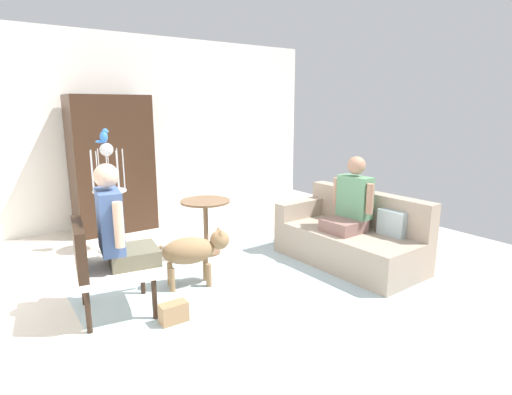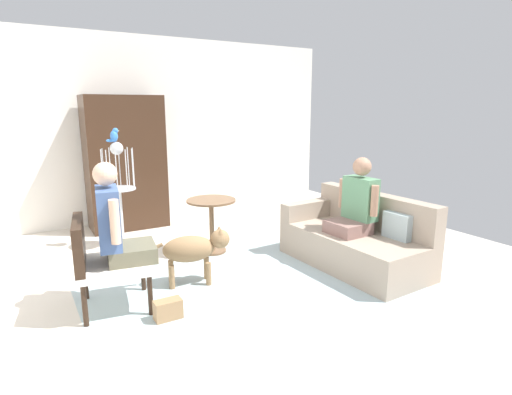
# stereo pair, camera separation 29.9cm
# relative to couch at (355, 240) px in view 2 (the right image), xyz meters

# --- Properties ---
(ground_plane) EXTENTS (7.32, 7.32, 0.00)m
(ground_plane) POSITION_rel_couch_xyz_m (-1.47, 0.15, -0.29)
(ground_plane) COLOR beige
(back_wall) EXTENTS (6.54, 0.12, 2.84)m
(back_wall) POSITION_rel_couch_xyz_m (-1.47, 3.26, 1.13)
(back_wall) COLOR silver
(back_wall) RESTS_ON ground
(area_rug) EXTENTS (3.10, 2.39, 0.01)m
(area_rug) POSITION_rel_couch_xyz_m (-1.38, -0.06, -0.28)
(area_rug) COLOR #9EB2B7
(area_rug) RESTS_ON ground
(couch) EXTENTS (0.91, 1.71, 0.81)m
(couch) POSITION_rel_couch_xyz_m (0.00, 0.00, 0.00)
(couch) COLOR gray
(couch) RESTS_ON ground
(armchair) EXTENTS (0.72, 0.72, 0.84)m
(armchair) POSITION_rel_couch_xyz_m (-2.72, 0.33, 0.21)
(armchair) COLOR black
(armchair) RESTS_ON ground
(person_on_couch) EXTENTS (0.48, 0.56, 0.84)m
(person_on_couch) POSITION_rel_couch_xyz_m (-0.04, -0.03, 0.44)
(person_on_couch) COLOR #835F58
(person_on_armchair) EXTENTS (0.53, 0.56, 0.89)m
(person_on_armchair) POSITION_rel_couch_xyz_m (-2.56, 0.31, 0.49)
(person_on_armchair) COLOR #5F5B46
(round_end_table) EXTENTS (0.60, 0.60, 0.67)m
(round_end_table) POSITION_rel_couch_xyz_m (-1.25, 1.20, 0.17)
(round_end_table) COLOR brown
(round_end_table) RESTS_ON ground
(dog) EXTENTS (0.83, 0.41, 0.59)m
(dog) POSITION_rel_couch_xyz_m (-1.80, 0.43, 0.09)
(dog) COLOR olive
(dog) RESTS_ON ground
(bird_cage_stand) EXTENTS (0.40, 0.40, 1.35)m
(bird_cage_stand) POSITION_rel_couch_xyz_m (-2.16, 1.96, 0.40)
(bird_cage_stand) COLOR silver
(bird_cage_stand) RESTS_ON ground
(parrot) EXTENTS (0.17, 0.10, 0.17)m
(parrot) POSITION_rel_couch_xyz_m (-2.18, 1.96, 1.15)
(parrot) COLOR blue
(parrot) RESTS_ON bird_cage_stand
(armoire_cabinet) EXTENTS (1.09, 0.56, 1.94)m
(armoire_cabinet) POSITION_rel_couch_xyz_m (-1.87, 2.85, 0.68)
(armoire_cabinet) COLOR #382316
(armoire_cabinet) RESTS_ON ground
(handbag) EXTENTS (0.23, 0.12, 0.17)m
(handbag) POSITION_rel_couch_xyz_m (-2.28, -0.14, -0.20)
(handbag) COLOR #99724C
(handbag) RESTS_ON ground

